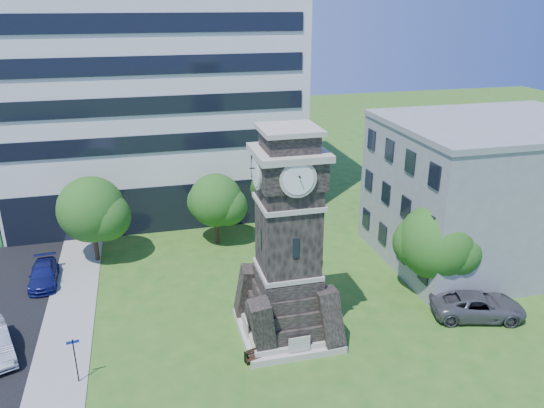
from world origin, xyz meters
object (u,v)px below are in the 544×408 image
object	(u,v)px
car_east_lot	(478,306)
park_bench	(260,354)
car_street_north	(44,274)
clock_tower	(288,251)
street_sign	(75,356)

from	to	relation	value
car_east_lot	park_bench	distance (m)	13.87
car_street_north	park_bench	distance (m)	17.21
car_east_lot	park_bench	size ratio (longest dim) A/B	3.36
car_street_north	clock_tower	bearing A→B (deg)	-36.64
park_bench	street_sign	xyz separation A→B (m)	(-9.34, 0.59, 1.16)
car_east_lot	street_sign	xyz separation A→B (m)	(-23.18, -0.32, 0.84)
clock_tower	car_street_north	distance (m)	18.11
clock_tower	street_sign	xyz separation A→B (m)	(-11.42, -1.54, -3.66)
street_sign	clock_tower	bearing A→B (deg)	-0.14
car_east_lot	street_sign	world-z (taller)	street_sign
clock_tower	street_sign	world-z (taller)	clock_tower
clock_tower	park_bench	xyz separation A→B (m)	(-2.08, -2.13, -4.83)
car_street_north	park_bench	xyz separation A→B (m)	(12.48, -11.85, -0.18)
clock_tower	car_street_north	xyz separation A→B (m)	(-14.56, 9.72, -4.64)
clock_tower	park_bench	size ratio (longest dim) A/B	7.36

